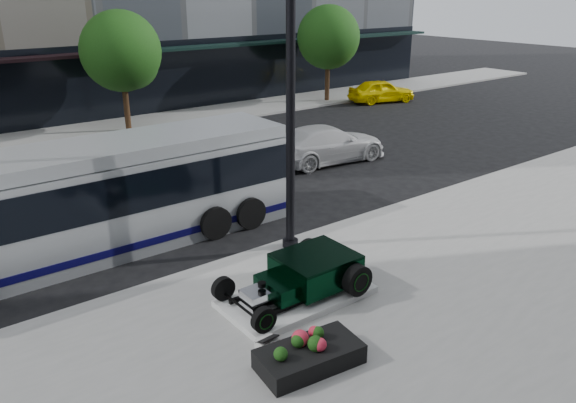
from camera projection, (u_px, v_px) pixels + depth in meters
ground at (261, 216)px, 17.67m from camera, size 120.00×120.00×0.00m
sidewalk_far at (102, 130)px, 28.06m from camera, size 70.00×4.00×0.12m
street_trees at (123, 54)px, 26.69m from camera, size 29.80×3.80×5.70m
display_plinth at (297, 296)px, 12.72m from camera, size 3.40×1.80×0.15m
hot_rod at (308, 272)px, 12.73m from camera, size 3.22×2.00×0.81m
info_plaque at (267, 343)px, 10.95m from camera, size 0.41×0.32×0.31m
lamppost at (291, 116)px, 14.07m from camera, size 0.43×0.43×7.82m
flower_planter at (310, 355)px, 10.44m from camera, size 2.05×1.20×0.63m
transit_bus at (76, 202)px, 14.66m from camera, size 12.12×2.88×2.92m
white_sedan at (327, 144)px, 22.93m from camera, size 5.37×2.59×1.51m
yellow_taxi at (382, 91)px, 34.91m from camera, size 4.43×2.77×1.41m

